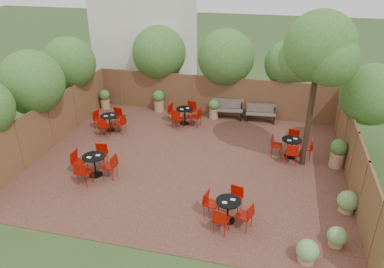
# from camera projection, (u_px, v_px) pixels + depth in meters

# --- Properties ---
(ground) EXTENTS (80.00, 80.00, 0.00)m
(ground) POSITION_uv_depth(u_px,v_px,m) (188.00, 162.00, 14.65)
(ground) COLOR #354F23
(ground) RESTS_ON ground
(courtyard_paving) EXTENTS (12.00, 10.00, 0.02)m
(courtyard_paving) POSITION_uv_depth(u_px,v_px,m) (188.00, 162.00, 14.64)
(courtyard_paving) COLOR #361D16
(courtyard_paving) RESTS_ON ground
(fence_back) EXTENTS (12.00, 0.08, 2.00)m
(fence_back) POSITION_uv_depth(u_px,v_px,m) (213.00, 96.00, 18.56)
(fence_back) COLOR #522E1E
(fence_back) RESTS_ON ground
(fence_left) EXTENTS (0.08, 10.00, 2.00)m
(fence_left) POSITION_uv_depth(u_px,v_px,m) (50.00, 124.00, 15.49)
(fence_left) COLOR #522E1E
(fence_left) RESTS_ON ground
(fence_right) EXTENTS (0.08, 10.00, 2.00)m
(fence_right) POSITION_uv_depth(u_px,v_px,m) (353.00, 158.00, 12.92)
(fence_right) COLOR #522E1E
(fence_right) RESTS_ON ground
(neighbour_building) EXTENTS (5.00, 4.00, 8.00)m
(neighbour_building) POSITION_uv_depth(u_px,v_px,m) (146.00, 21.00, 20.80)
(neighbour_building) COLOR silver
(neighbour_building) RESTS_ON ground
(overhang_foliage) EXTENTS (15.62, 10.64, 2.79)m
(overhang_foliage) POSITION_uv_depth(u_px,v_px,m) (164.00, 68.00, 16.67)
(overhang_foliage) COLOR #356520
(overhang_foliage) RESTS_ON ground
(courtyard_tree) EXTENTS (2.65, 2.55, 5.84)m
(courtyard_tree) POSITION_uv_depth(u_px,v_px,m) (319.00, 52.00, 12.51)
(courtyard_tree) COLOR black
(courtyard_tree) RESTS_ON courtyard_paving
(park_bench_left) EXTENTS (1.61, 0.67, 0.97)m
(park_bench_left) POSITION_uv_depth(u_px,v_px,m) (227.00, 109.00, 18.28)
(park_bench_left) COLOR brown
(park_bench_left) RESTS_ON courtyard_paving
(park_bench_right) EXTENTS (1.45, 0.57, 0.88)m
(park_bench_right) POSITION_uv_depth(u_px,v_px,m) (261.00, 113.00, 17.93)
(park_bench_right) COLOR brown
(park_bench_right) RESTS_ON courtyard_paving
(bistro_tables) EXTENTS (9.77, 8.27, 0.94)m
(bistro_tables) POSITION_uv_depth(u_px,v_px,m) (177.00, 145.00, 14.88)
(bistro_tables) COLOR black
(bistro_tables) RESTS_ON courtyard_paving
(planters) EXTENTS (11.90, 4.32, 1.16)m
(planters) POSITION_uv_depth(u_px,v_px,m) (201.00, 114.00, 17.42)
(planters) COLOR #A27A51
(planters) RESTS_ON courtyard_paving
(low_shrubs) EXTENTS (1.95, 3.15, 0.72)m
(low_shrubs) POSITION_uv_depth(u_px,v_px,m) (333.00, 225.00, 10.73)
(low_shrubs) COLOR #A27A51
(low_shrubs) RESTS_ON courtyard_paving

